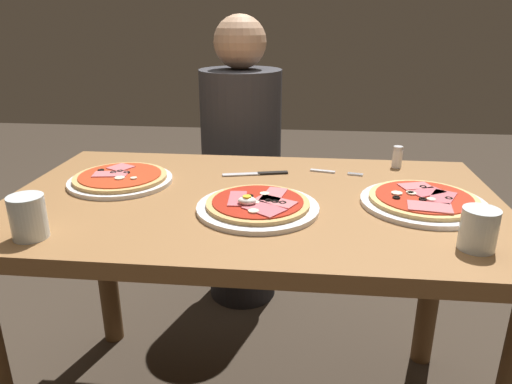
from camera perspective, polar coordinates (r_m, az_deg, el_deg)
The scene contains 10 objects.
dining_table at distance 1.28m, azimuth -0.39°, elevation -5.33°, with size 1.27×0.76×0.73m.
pizza_foreground at distance 1.15m, azimuth 0.21°, elevation -1.64°, with size 0.30×0.30×0.05m.
pizza_across_left at distance 1.39m, azimuth -15.95°, elevation 1.54°, with size 0.29×0.29×0.03m.
pizza_across_right at distance 1.25m, azimuth 19.44°, elevation -1.01°, with size 0.31×0.31×0.03m.
water_glass_near at distance 1.11m, azimuth -25.62°, elevation -3.01°, with size 0.07×0.07×0.09m.
water_glass_far at distance 1.05m, azimuth 25.11°, elevation -4.34°, with size 0.07×0.07×0.09m.
fork at distance 1.44m, azimuth 9.11°, elevation 2.38°, with size 0.16×0.05×0.00m.
knife at distance 1.41m, azimuth 0.48°, elevation 2.24°, with size 0.19×0.06×0.01m.
salt_shaker at distance 1.53m, azimuth 16.60°, elevation 4.04°, with size 0.03×0.03×0.07m.
diner_person at distance 1.96m, azimuth -1.75°, elevation 2.20°, with size 0.32×0.32×1.18m.
Camera 1 is at (0.13, -1.15, 1.17)m, focal length 33.33 mm.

